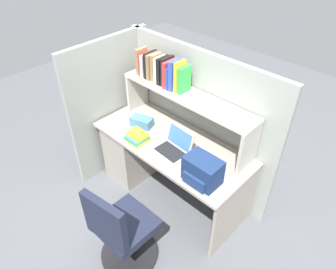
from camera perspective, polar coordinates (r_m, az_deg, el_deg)
name	(u,v)px	position (r m, az deg, el deg)	size (l,w,h in m)	color
ground_plane	(171,193)	(3.53, 0.57, -10.54)	(8.00, 8.00, 0.00)	#595B60
desk	(146,149)	(3.45, -4.10, -2.69)	(1.60, 0.70, 0.73)	#AAA093
cubicle_partition_rear	(197,122)	(3.22, 5.31, 2.36)	(1.84, 0.05, 1.55)	#939991
cubicle_partition_left	(112,107)	(3.49, -10.13, 5.01)	(0.05, 1.06, 1.55)	#939991
overhead_hutch	(187,103)	(2.94, 3.40, 5.74)	(1.44, 0.28, 0.45)	#BCB7AC
reference_books_on_shelf	(162,70)	(3.01, -1.13, 11.69)	(0.59, 0.18, 0.29)	olive
laptop	(174,147)	(2.89, 1.12, -2.23)	(0.33, 0.28, 0.22)	#B7BABF
backpack	(202,171)	(2.58, 6.25, -6.63)	(0.30, 0.23, 0.23)	navy
computer_mouse	(128,116)	(3.37, -7.33, 3.40)	(0.06, 0.10, 0.03)	silver
paper_cup	(199,154)	(2.83, 5.65, -3.49)	(0.08, 0.08, 0.10)	white
tissue_box	(142,122)	(3.21, -4.84, 2.32)	(0.22, 0.12, 0.10)	teal
desk_book_stack	(137,137)	(3.03, -5.64, -0.51)	(0.20, 0.18, 0.09)	yellow
office_chair	(122,233)	(2.76, -8.39, -17.40)	(0.52, 0.52, 0.93)	black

